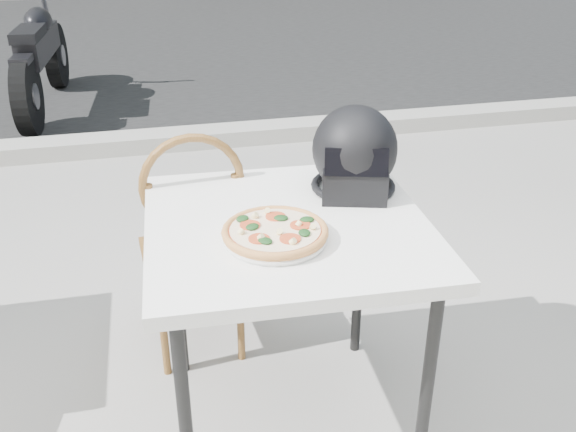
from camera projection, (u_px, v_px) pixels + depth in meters
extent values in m
cube|color=black|center=(143.00, 40.00, 8.28)|extent=(30.00, 8.00, 0.00)
cube|color=#A4A199|center=(160.00, 140.00, 4.78)|extent=(30.00, 0.25, 0.12)
cube|color=white|center=(287.00, 228.00, 1.97)|extent=(0.90, 0.90, 0.04)
cylinder|color=black|center=(186.00, 426.00, 1.79)|extent=(0.04, 0.04, 0.77)
cylinder|color=black|center=(426.00, 394.00, 1.91)|extent=(0.04, 0.04, 0.77)
cylinder|color=black|center=(177.00, 288.00, 2.41)|extent=(0.04, 0.04, 0.77)
cylinder|color=black|center=(359.00, 270.00, 2.53)|extent=(0.04, 0.04, 0.77)
cylinder|color=silver|center=(275.00, 239.00, 1.85)|extent=(0.37, 0.37, 0.01)
torus|color=silver|center=(275.00, 237.00, 1.85)|extent=(0.39, 0.39, 0.02)
cylinder|color=#C48547|center=(275.00, 233.00, 1.84)|extent=(0.34, 0.34, 0.01)
torus|color=#C48547|center=(275.00, 231.00, 1.84)|extent=(0.35, 0.35, 0.02)
cylinder|color=red|center=(275.00, 231.00, 1.84)|extent=(0.31, 0.31, 0.00)
cylinder|color=beige|center=(275.00, 230.00, 1.84)|extent=(0.30, 0.30, 0.00)
cylinder|color=#BC4221|center=(300.00, 225.00, 1.85)|extent=(0.07, 0.07, 0.00)
cylinder|color=#BC4221|center=(276.00, 216.00, 1.90)|extent=(0.07, 0.07, 0.00)
cylinder|color=#BC4221|center=(250.00, 225.00, 1.85)|extent=(0.07, 0.07, 0.00)
cylinder|color=#BC4221|center=(259.00, 239.00, 1.78)|extent=(0.07, 0.07, 0.00)
cylinder|color=#BC4221|center=(290.00, 239.00, 1.78)|extent=(0.07, 0.07, 0.00)
ellipsoid|color=#143815|center=(281.00, 218.00, 1.89)|extent=(0.05, 0.04, 0.01)
ellipsoid|color=#143815|center=(252.00, 227.00, 1.84)|extent=(0.06, 0.05, 0.01)
ellipsoid|color=#143815|center=(304.00, 233.00, 1.81)|extent=(0.04, 0.05, 0.01)
ellipsoid|color=#143815|center=(265.00, 241.00, 1.77)|extent=(0.05, 0.06, 0.01)
ellipsoid|color=#143815|center=(307.00, 219.00, 1.88)|extent=(0.04, 0.03, 0.01)
ellipsoid|color=#143815|center=(243.00, 219.00, 1.89)|extent=(0.05, 0.05, 0.01)
cylinder|color=#FBE699|center=(280.00, 232.00, 1.81)|extent=(0.02, 0.03, 0.02)
cylinder|color=#FBE699|center=(255.00, 215.00, 1.90)|extent=(0.03, 0.03, 0.02)
cylinder|color=#FBE699|center=(299.00, 224.00, 1.85)|extent=(0.03, 0.02, 0.02)
cylinder|color=#FBE699|center=(267.00, 211.00, 1.92)|extent=(0.02, 0.02, 0.02)
cylinder|color=#FBE699|center=(293.00, 241.00, 1.76)|extent=(0.03, 0.03, 0.02)
cylinder|color=#FBE699|center=(241.00, 232.00, 1.81)|extent=(0.03, 0.03, 0.02)
cylinder|color=#FBE699|center=(313.00, 227.00, 1.83)|extent=(0.02, 0.02, 0.02)
cylinder|color=#FBE699|center=(261.00, 237.00, 1.78)|extent=(0.03, 0.03, 0.02)
ellipsoid|color=black|center=(355.00, 149.00, 2.11)|extent=(0.35, 0.36, 0.29)
cube|color=black|center=(355.00, 185.00, 2.07)|extent=(0.23, 0.16, 0.11)
torus|color=black|center=(353.00, 185.00, 2.17)|extent=(0.35, 0.35, 0.03)
cube|color=black|center=(356.00, 162.00, 1.99)|extent=(0.20, 0.09, 0.09)
cube|color=brown|center=(192.00, 256.00, 2.54)|extent=(0.41, 0.41, 0.03)
cylinder|color=brown|center=(224.00, 277.00, 2.81)|extent=(0.03, 0.03, 0.42)
cylinder|color=brown|center=(154.00, 288.00, 2.73)|extent=(0.03, 0.03, 0.42)
cylinder|color=brown|center=(240.00, 316.00, 2.55)|extent=(0.03, 0.03, 0.42)
cylinder|color=brown|center=(163.00, 330.00, 2.47)|extent=(0.03, 0.03, 0.42)
cylinder|color=brown|center=(237.00, 224.00, 2.35)|extent=(0.03, 0.03, 0.40)
cylinder|color=brown|center=(153.00, 236.00, 2.27)|extent=(0.03, 0.03, 0.40)
torus|color=brown|center=(193.00, 184.00, 2.23)|extent=(0.37, 0.06, 0.37)
cylinder|color=black|center=(56.00, 56.00, 6.19)|extent=(0.16, 0.61, 0.60)
cylinder|color=gray|center=(56.00, 56.00, 6.19)|extent=(0.15, 0.21, 0.20)
cylinder|color=black|center=(27.00, 97.00, 4.96)|extent=(0.16, 0.61, 0.60)
cylinder|color=gray|center=(27.00, 97.00, 4.96)|extent=(0.15, 0.21, 0.20)
cube|color=black|center=(38.00, 45.00, 5.46)|extent=(0.25, 1.07, 0.22)
ellipsoid|color=black|center=(38.00, 21.00, 5.52)|extent=(0.25, 0.43, 0.23)
cube|color=black|center=(28.00, 34.00, 5.13)|extent=(0.24, 0.52, 0.08)
cylinder|color=gray|center=(49.00, 23.00, 5.98)|extent=(0.07, 0.33, 0.72)
cube|color=black|center=(21.00, 60.00, 4.85)|extent=(0.16, 0.23, 0.05)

